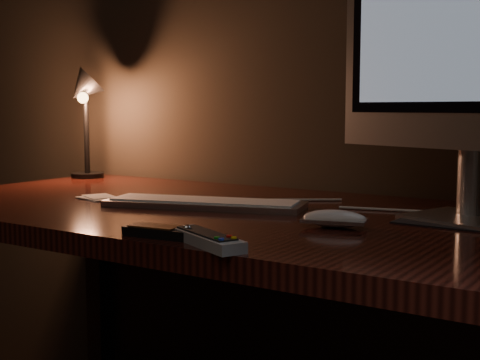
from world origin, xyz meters
The scene contains 10 objects.
desk centered at (0.00, 1.93, 0.62)m, with size 1.60×0.75×0.75m.
monitor centered at (0.43, 1.96, 1.11)m, with size 0.56×0.23×0.60m.
keyboard centered at (-0.09, 1.84, 0.76)m, with size 0.43×0.12×0.02m, color silver.
mousepad centered at (0.44, 1.95, 0.75)m, with size 0.24×0.19×0.00m, color black.
mouse centered at (0.25, 1.77, 0.76)m, with size 0.11×0.06×0.02m, color white.
media_remote centered at (0.06, 1.53, 0.76)m, with size 0.14×0.06×0.02m.
tv_remote centered at (0.15, 1.52, 0.76)m, with size 0.18×0.11×0.02m.
papers centered at (-0.37, 1.81, 0.75)m, with size 0.10×0.07×0.01m, color white.
desk_lamp centered at (-0.72, 2.10, 0.97)m, with size 0.17×0.17×0.33m.
cable centered at (0.15, 1.99, 0.75)m, with size 0.01×0.01×0.65m, color white.
Camera 1 is at (0.76, 0.70, 0.96)m, focal length 50.00 mm.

